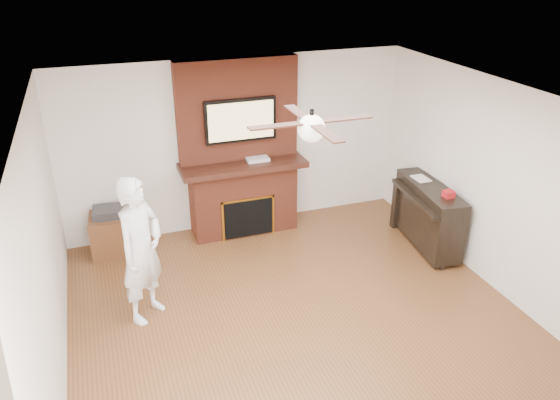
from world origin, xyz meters
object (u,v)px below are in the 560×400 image
object	(u,v)px
person	(141,250)
piano	(428,214)
side_table	(113,231)
fireplace	(241,166)

from	to	relation	value
person	piano	distance (m)	3.92
side_table	fireplace	bearing A→B (deg)	6.90
side_table	piano	size ratio (longest dim) A/B	0.46
side_table	piano	distance (m)	4.34
person	piano	xyz separation A→B (m)	(3.89, 0.33, -0.37)
fireplace	person	bearing A→B (deg)	-133.63
side_table	piano	bearing A→B (deg)	-12.36
fireplace	side_table	distance (m)	1.99
person	fireplace	bearing A→B (deg)	0.30
person	side_table	xyz separation A→B (m)	(-0.26, 1.62, -0.55)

